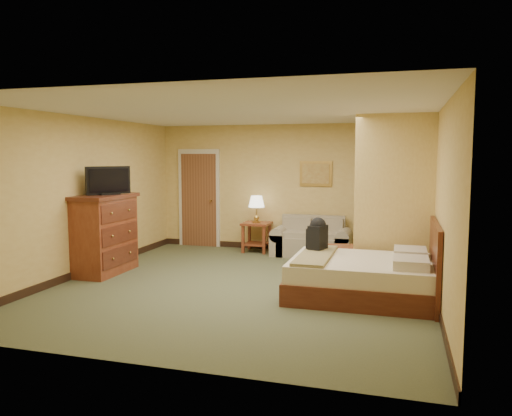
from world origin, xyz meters
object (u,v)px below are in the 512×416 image
at_px(coffee_table, 335,255).
at_px(bed, 366,276).
at_px(dresser, 105,234).
at_px(loveseat, 311,243).

distance_m(coffee_table, bed, 1.30).
relative_size(dresser, bed, 0.67).
relative_size(coffee_table, dresser, 0.64).
relative_size(coffee_table, bed, 0.43).
bearing_deg(coffee_table, bed, -63.30).
bearing_deg(loveseat, bed, -65.20).
distance_m(coffee_table, dresser, 3.84).
xyz_separation_m(loveseat, bed, (1.23, -2.67, 0.04)).
bearing_deg(dresser, coffee_table, 13.76).
distance_m(loveseat, dresser, 3.92).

